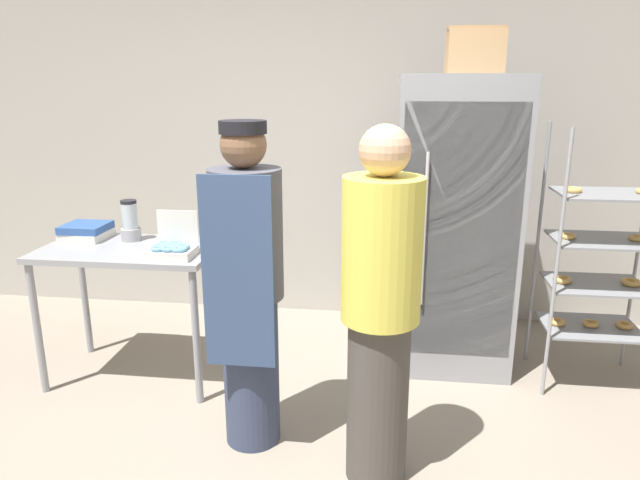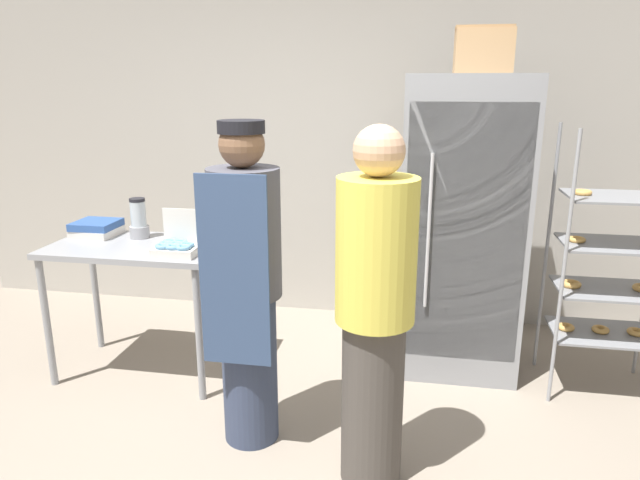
{
  "view_description": "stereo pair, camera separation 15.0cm",
  "coord_description": "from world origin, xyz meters",
  "px_view_note": "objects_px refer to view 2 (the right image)",
  "views": [
    {
      "loc": [
        0.45,
        -2.11,
        1.84
      ],
      "look_at": [
        0.1,
        0.74,
        1.05
      ],
      "focal_mm": 32.0,
      "sensor_mm": 36.0,
      "label": 1
    },
    {
      "loc": [
        0.6,
        -2.09,
        1.84
      ],
      "look_at": [
        0.1,
        0.74,
        1.05
      ],
      "focal_mm": 32.0,
      "sensor_mm": 36.0,
      "label": 2
    }
  ],
  "objects_px": {
    "person_customer": "(375,311)",
    "baking_rack": "(609,268)",
    "donut_box": "(177,246)",
    "person_baker": "(246,284)",
    "refrigerator": "(461,228)",
    "cardboard_storage_box": "(483,51)",
    "binder_stack": "(97,228)",
    "blender_pitcher": "(139,220)"
  },
  "relations": [
    {
      "from": "blender_pitcher",
      "to": "binder_stack",
      "type": "relative_size",
      "value": 0.93
    },
    {
      "from": "baking_rack",
      "to": "donut_box",
      "type": "relative_size",
      "value": 6.37
    },
    {
      "from": "blender_pitcher",
      "to": "person_baker",
      "type": "bearing_deg",
      "value": -37.82
    },
    {
      "from": "cardboard_storage_box",
      "to": "refrigerator",
      "type": "bearing_deg",
      "value": -131.25
    },
    {
      "from": "refrigerator",
      "to": "person_baker",
      "type": "bearing_deg",
      "value": -136.33
    },
    {
      "from": "donut_box",
      "to": "binder_stack",
      "type": "bearing_deg",
      "value": 156.02
    },
    {
      "from": "blender_pitcher",
      "to": "person_customer",
      "type": "distance_m",
      "value": 1.87
    },
    {
      "from": "person_customer",
      "to": "binder_stack",
      "type": "bearing_deg",
      "value": 153.65
    },
    {
      "from": "binder_stack",
      "to": "person_baker",
      "type": "relative_size",
      "value": 0.17
    },
    {
      "from": "baking_rack",
      "to": "cardboard_storage_box",
      "type": "height_order",
      "value": "cardboard_storage_box"
    },
    {
      "from": "donut_box",
      "to": "person_baker",
      "type": "bearing_deg",
      "value": -37.79
    },
    {
      "from": "baking_rack",
      "to": "person_baker",
      "type": "bearing_deg",
      "value": -155.76
    },
    {
      "from": "refrigerator",
      "to": "cardboard_storage_box",
      "type": "bearing_deg",
      "value": 48.75
    },
    {
      "from": "person_customer",
      "to": "baking_rack",
      "type": "bearing_deg",
      "value": 39.91
    },
    {
      "from": "binder_stack",
      "to": "person_customer",
      "type": "bearing_deg",
      "value": -26.35
    },
    {
      "from": "refrigerator",
      "to": "blender_pitcher",
      "type": "distance_m",
      "value": 2.08
    },
    {
      "from": "binder_stack",
      "to": "person_baker",
      "type": "bearing_deg",
      "value": -30.59
    },
    {
      "from": "blender_pitcher",
      "to": "cardboard_storage_box",
      "type": "relative_size",
      "value": 0.77
    },
    {
      "from": "donut_box",
      "to": "cardboard_storage_box",
      "type": "distance_m",
      "value": 2.17
    },
    {
      "from": "blender_pitcher",
      "to": "donut_box",
      "type": "bearing_deg",
      "value": -37.85
    },
    {
      "from": "person_customer",
      "to": "cardboard_storage_box",
      "type": "bearing_deg",
      "value": 69.17
    },
    {
      "from": "person_baker",
      "to": "person_customer",
      "type": "bearing_deg",
      "value": -17.35
    },
    {
      "from": "donut_box",
      "to": "cardboard_storage_box",
      "type": "bearing_deg",
      "value": 21.93
    },
    {
      "from": "baking_rack",
      "to": "blender_pitcher",
      "type": "distance_m",
      "value": 2.92
    },
    {
      "from": "donut_box",
      "to": "cardboard_storage_box",
      "type": "height_order",
      "value": "cardboard_storage_box"
    },
    {
      "from": "baking_rack",
      "to": "binder_stack",
      "type": "distance_m",
      "value": 3.23
    },
    {
      "from": "refrigerator",
      "to": "baking_rack",
      "type": "xyz_separation_m",
      "value": [
        0.86,
        -0.17,
        -0.17
      ]
    },
    {
      "from": "baking_rack",
      "to": "blender_pitcher",
      "type": "bearing_deg",
      "value": -177.1
    },
    {
      "from": "donut_box",
      "to": "binder_stack",
      "type": "distance_m",
      "value": 0.77
    },
    {
      "from": "blender_pitcher",
      "to": "person_customer",
      "type": "xyz_separation_m",
      "value": [
        1.61,
        -0.94,
        -0.13
      ]
    },
    {
      "from": "baking_rack",
      "to": "cardboard_storage_box",
      "type": "bearing_deg",
      "value": 163.1
    },
    {
      "from": "blender_pitcher",
      "to": "person_baker",
      "type": "xyz_separation_m",
      "value": [
        0.95,
        -0.74,
        -0.11
      ]
    },
    {
      "from": "person_baker",
      "to": "person_customer",
      "type": "distance_m",
      "value": 0.69
    },
    {
      "from": "binder_stack",
      "to": "person_customer",
      "type": "distance_m",
      "value": 2.14
    },
    {
      "from": "cardboard_storage_box",
      "to": "donut_box",
      "type": "bearing_deg",
      "value": -158.07
    },
    {
      "from": "person_baker",
      "to": "cardboard_storage_box",
      "type": "bearing_deg",
      "value": 43.97
    },
    {
      "from": "cardboard_storage_box",
      "to": "blender_pitcher",
      "type": "bearing_deg",
      "value": -169.56
    },
    {
      "from": "binder_stack",
      "to": "person_customer",
      "type": "relative_size",
      "value": 0.17
    },
    {
      "from": "refrigerator",
      "to": "person_customer",
      "type": "bearing_deg",
      "value": -109.4
    },
    {
      "from": "blender_pitcher",
      "to": "binder_stack",
      "type": "bearing_deg",
      "value": 178.65
    },
    {
      "from": "binder_stack",
      "to": "person_baker",
      "type": "distance_m",
      "value": 1.46
    },
    {
      "from": "blender_pitcher",
      "to": "binder_stack",
      "type": "height_order",
      "value": "blender_pitcher"
    }
  ]
}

